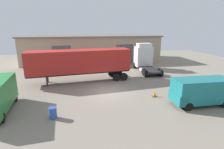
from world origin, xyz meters
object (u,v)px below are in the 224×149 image
object	(u,v)px
delivery_van_teal	(200,91)
oil_drum	(53,113)
container_trailer_orange	(81,62)
gravel_pile	(195,81)
tractor_unit_white	(144,57)
traffic_cone	(154,94)

from	to	relation	value
delivery_van_teal	oil_drum	bearing A→B (deg)	1.79
container_trailer_orange	delivery_van_teal	distance (m)	13.49
gravel_pile	container_trailer_orange	bearing A→B (deg)	162.13
tractor_unit_white	traffic_cone	world-z (taller)	tractor_unit_white
traffic_cone	delivery_van_teal	bearing A→B (deg)	-40.10
tractor_unit_white	traffic_cone	size ratio (longest dim) A/B	12.19
gravel_pile	traffic_cone	size ratio (longest dim) A/B	7.96
container_trailer_orange	traffic_cone	world-z (taller)	container_trailer_orange
tractor_unit_white	gravel_pile	bearing A→B (deg)	-158.39
tractor_unit_white	gravel_pile	size ratio (longest dim) A/B	1.53
container_trailer_orange	oil_drum	xyz separation A→B (m)	(-2.38, -8.98, -2.11)
gravel_pile	oil_drum	world-z (taller)	gravel_pile
oil_drum	traffic_cone	xyz separation A→B (m)	(9.30, 2.48, -0.19)
oil_drum	tractor_unit_white	bearing A→B (deg)	47.44
gravel_pile	traffic_cone	distance (m)	6.51
gravel_pile	traffic_cone	xyz separation A→B (m)	(-6.08, -2.31, -0.30)
gravel_pile	delivery_van_teal	bearing A→B (deg)	-122.29
container_trailer_orange	gravel_pile	xyz separation A→B (m)	(13.00, -4.19, -2.00)
tractor_unit_white	container_trailer_orange	bearing A→B (deg)	117.85
gravel_pile	oil_drum	distance (m)	16.11
container_trailer_orange	delivery_van_teal	bearing A→B (deg)	132.34
container_trailer_orange	delivery_van_teal	xyz separation A→B (m)	(9.93, -9.04, -1.25)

